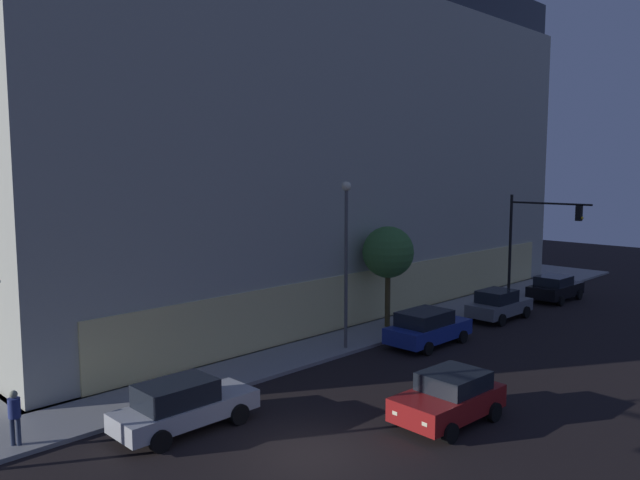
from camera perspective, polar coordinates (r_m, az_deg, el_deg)
name	(u,v)px	position (r m, az deg, el deg)	size (l,w,h in m)	color
ground_plane	(309,454)	(19.58, -1.05, -19.05)	(120.00, 120.00, 0.00)	black
modern_building	(219,144)	(46.06, -9.22, 8.72)	(39.73, 31.39, 20.78)	#4C4C51
traffic_light_far_corner	(534,232)	(40.42, 19.01, 0.73)	(0.32, 5.06, 6.74)	black
street_lamp_sidewalk	(346,244)	(28.65, 2.41, -0.36)	(0.44, 0.44, 7.76)	#545454
sidewalk_tree	(388,253)	(32.86, 6.26, -1.15)	(2.72, 2.72, 5.35)	#483B1E
pedestrian_waiting	(14,413)	(21.46, -26.21, -14.02)	(0.36, 0.36, 1.71)	#2D3851
car_silver	(183,405)	(21.28, -12.45, -14.55)	(4.78, 2.03, 1.69)	#B7BABF
car_red	(449,397)	(21.89, 11.77, -13.93)	(4.12, 2.35, 1.68)	maroon
car_blue	(427,327)	(30.72, 9.82, -7.89)	(4.68, 2.26, 1.71)	navy
car_grey	(499,305)	(36.75, 16.07, -5.71)	(4.42, 2.12, 1.71)	slate
car_black	(555,288)	(43.16, 20.74, -4.13)	(4.38, 2.24, 1.63)	black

